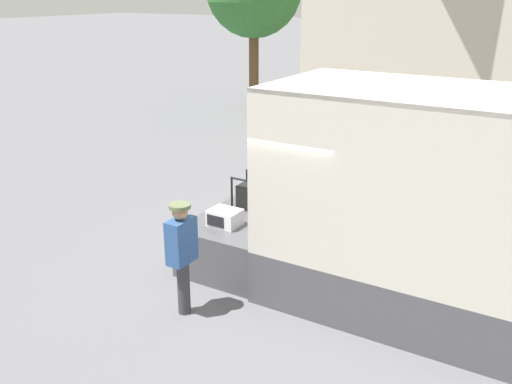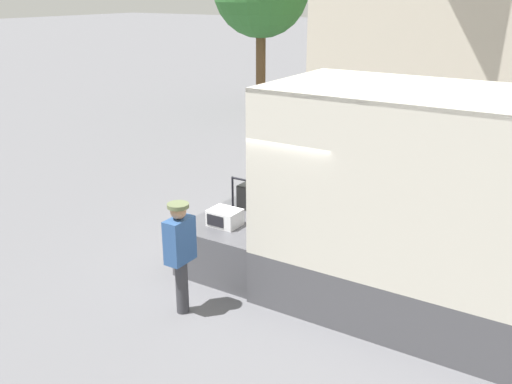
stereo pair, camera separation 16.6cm
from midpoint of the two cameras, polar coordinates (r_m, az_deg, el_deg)
ground_plane at (r=9.47m, az=3.40°, el=-7.91°), size 160.00×160.00×0.00m
tailgate_deck at (r=9.63m, az=-0.38°, el=-4.71°), size 1.47×2.18×0.81m
microwave at (r=9.09m, az=-2.61°, el=-2.57°), size 0.49×0.40×0.26m
portable_generator at (r=9.73m, az=0.71°, el=-0.47°), size 0.72×0.52×0.58m
worker_person at (r=7.96m, az=-7.01°, el=-5.51°), size 0.30×0.44×1.66m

